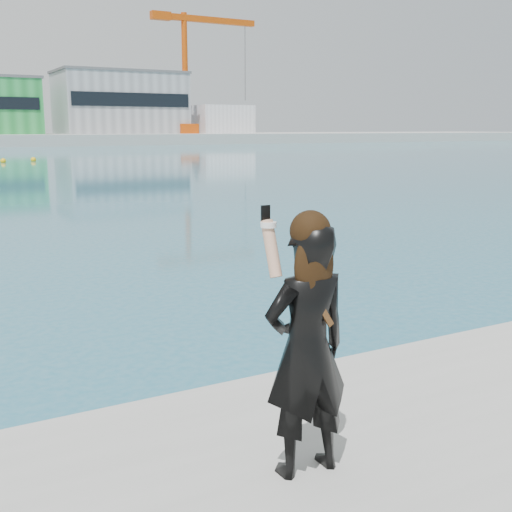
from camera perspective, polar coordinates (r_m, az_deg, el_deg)
The scene contains 7 objects.
warehouse_grey_right at distance 138.63m, azimuth -11.96°, elevation 13.19°, with size 25.50×15.35×12.50m.
ancillary_shed at distance 144.91m, azimuth -3.15°, elevation 12.03°, with size 12.00×10.00×6.00m, color silver.
dock_crane at distance 138.09m, azimuth -5.85°, elevation 16.21°, with size 23.00×4.00×24.00m.
flagpole_right at distance 127.41m, azimuth -18.83°, elevation 12.25°, with size 1.28×0.16×8.00m.
buoy_near at distance 65.96m, azimuth -19.17°, elevation 7.96°, with size 0.50×0.50×0.50m, color yellow.
buoy_extra at distance 64.32m, azimuth -21.54°, elevation 7.73°, with size 0.50×0.50×0.50m, color yellow.
woman at distance 4.35m, azimuth 4.55°, elevation -7.66°, with size 0.65×0.43×1.86m.
Camera 1 is at (-1.78, -4.11, 3.15)m, focal length 45.00 mm.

